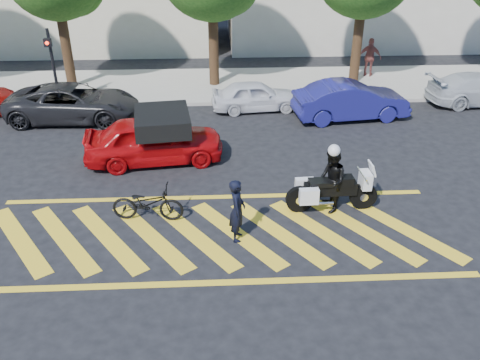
{
  "coord_description": "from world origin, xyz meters",
  "views": [
    {
      "loc": [
        0.04,
        -10.82,
        7.49
      ],
      "look_at": [
        0.63,
        0.98,
        1.05
      ],
      "focal_mm": 38.0,
      "sensor_mm": 36.0,
      "label": 1
    }
  ],
  "objects_px": {
    "officer_moto": "(331,181)",
    "red_convertible": "(154,140)",
    "parked_right": "(351,101)",
    "parked_mid_left": "(73,103)",
    "police_motorcycle": "(331,190)",
    "bicycle": "(148,203)",
    "parked_far_right": "(480,89)",
    "officer_bike": "(237,210)",
    "parked_mid_right": "(256,96)"
  },
  "relations": [
    {
      "from": "red_convertible",
      "to": "parked_right",
      "type": "distance_m",
      "value": 8.06
    },
    {
      "from": "police_motorcycle",
      "to": "parked_mid_right",
      "type": "distance_m",
      "value": 7.99
    },
    {
      "from": "officer_moto",
      "to": "parked_mid_left",
      "type": "height_order",
      "value": "officer_moto"
    },
    {
      "from": "officer_moto",
      "to": "red_convertible",
      "type": "relative_size",
      "value": 0.41
    },
    {
      "from": "bicycle",
      "to": "parked_mid_right",
      "type": "xyz_separation_m",
      "value": [
        3.5,
        8.1,
        0.11
      ]
    },
    {
      "from": "parked_far_right",
      "to": "red_convertible",
      "type": "bearing_deg",
      "value": 105.61
    },
    {
      "from": "officer_bike",
      "to": "red_convertible",
      "type": "distance_m",
      "value": 5.2
    },
    {
      "from": "bicycle",
      "to": "red_convertible",
      "type": "distance_m",
      "value": 3.56
    },
    {
      "from": "police_motorcycle",
      "to": "parked_mid_right",
      "type": "bearing_deg",
      "value": 98.04
    },
    {
      "from": "officer_moto",
      "to": "parked_right",
      "type": "relative_size",
      "value": 0.41
    },
    {
      "from": "parked_mid_left",
      "to": "parked_right",
      "type": "distance_m",
      "value": 10.81
    },
    {
      "from": "parked_mid_right",
      "to": "parked_right",
      "type": "bearing_deg",
      "value": -112.61
    },
    {
      "from": "officer_moto",
      "to": "parked_far_right",
      "type": "relative_size",
      "value": 0.41
    },
    {
      "from": "officer_moto",
      "to": "parked_right",
      "type": "height_order",
      "value": "officer_moto"
    },
    {
      "from": "red_convertible",
      "to": "parked_right",
      "type": "height_order",
      "value": "red_convertible"
    },
    {
      "from": "police_motorcycle",
      "to": "red_convertible",
      "type": "bearing_deg",
      "value": 144.65
    },
    {
      "from": "police_motorcycle",
      "to": "parked_mid_left",
      "type": "relative_size",
      "value": 0.51
    },
    {
      "from": "bicycle",
      "to": "police_motorcycle",
      "type": "bearing_deg",
      "value": -81.54
    },
    {
      "from": "officer_bike",
      "to": "parked_far_right",
      "type": "height_order",
      "value": "officer_bike"
    },
    {
      "from": "officer_bike",
      "to": "officer_moto",
      "type": "bearing_deg",
      "value": -59.46
    },
    {
      "from": "bicycle",
      "to": "red_convertible",
      "type": "height_order",
      "value": "red_convertible"
    },
    {
      "from": "bicycle",
      "to": "police_motorcycle",
      "type": "height_order",
      "value": "police_motorcycle"
    },
    {
      "from": "police_motorcycle",
      "to": "parked_far_right",
      "type": "height_order",
      "value": "parked_far_right"
    },
    {
      "from": "parked_right",
      "to": "parked_mid_left",
      "type": "bearing_deg",
      "value": 80.75
    },
    {
      "from": "officer_moto",
      "to": "parked_right",
      "type": "bearing_deg",
      "value": 159.51
    },
    {
      "from": "parked_mid_left",
      "to": "parked_right",
      "type": "height_order",
      "value": "parked_right"
    },
    {
      "from": "red_convertible",
      "to": "parked_mid_left",
      "type": "distance_m",
      "value": 5.2
    },
    {
      "from": "bicycle",
      "to": "red_convertible",
      "type": "relative_size",
      "value": 0.43
    },
    {
      "from": "red_convertible",
      "to": "parked_mid_left",
      "type": "relative_size",
      "value": 0.88
    },
    {
      "from": "parked_right",
      "to": "bicycle",
      "type": "bearing_deg",
      "value": 127.27
    },
    {
      "from": "parked_mid_left",
      "to": "parked_right",
      "type": "bearing_deg",
      "value": -90.22
    },
    {
      "from": "parked_right",
      "to": "parked_far_right",
      "type": "relative_size",
      "value": 1.01
    },
    {
      "from": "officer_moto",
      "to": "parked_mid_left",
      "type": "relative_size",
      "value": 0.36
    },
    {
      "from": "parked_mid_left",
      "to": "parked_right",
      "type": "relative_size",
      "value": 1.13
    },
    {
      "from": "bicycle",
      "to": "parked_mid_left",
      "type": "xyz_separation_m",
      "value": [
        -3.67,
        7.39,
        0.2
      ]
    },
    {
      "from": "parked_mid_left",
      "to": "parked_mid_right",
      "type": "relative_size",
      "value": 1.41
    },
    {
      "from": "officer_bike",
      "to": "parked_right",
      "type": "distance_m",
      "value": 9.32
    },
    {
      "from": "officer_bike",
      "to": "parked_right",
      "type": "height_order",
      "value": "officer_bike"
    },
    {
      "from": "police_motorcycle",
      "to": "parked_far_right",
      "type": "distance_m",
      "value": 11.44
    },
    {
      "from": "parked_right",
      "to": "red_convertible",
      "type": "bearing_deg",
      "value": 108.08
    },
    {
      "from": "officer_bike",
      "to": "police_motorcycle",
      "type": "bearing_deg",
      "value": -59.64
    },
    {
      "from": "officer_bike",
      "to": "police_motorcycle",
      "type": "distance_m",
      "value": 2.91
    },
    {
      "from": "parked_mid_left",
      "to": "parked_far_right",
      "type": "bearing_deg",
      "value": -84.65
    },
    {
      "from": "officer_moto",
      "to": "red_convertible",
      "type": "bearing_deg",
      "value": -125.42
    },
    {
      "from": "parked_far_right",
      "to": "parked_mid_left",
      "type": "bearing_deg",
      "value": 88.86
    },
    {
      "from": "parked_mid_left",
      "to": "parked_mid_right",
      "type": "xyz_separation_m",
      "value": [
        7.17,
        0.72,
        -0.09
      ]
    },
    {
      "from": "parked_mid_left",
      "to": "parked_far_right",
      "type": "distance_m",
      "value": 16.68
    },
    {
      "from": "red_convertible",
      "to": "parked_far_right",
      "type": "relative_size",
      "value": 1.01
    },
    {
      "from": "bicycle",
      "to": "officer_moto",
      "type": "height_order",
      "value": "officer_moto"
    },
    {
      "from": "officer_bike",
      "to": "parked_mid_left",
      "type": "height_order",
      "value": "officer_bike"
    }
  ]
}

